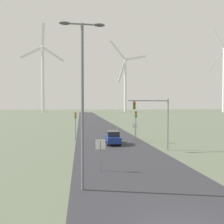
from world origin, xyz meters
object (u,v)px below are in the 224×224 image
at_px(car_approaching, 113,138).
at_px(wind_turbine_center, 125,79).
at_px(traffic_light_post_near_left, 76,120).
at_px(traffic_light_mast_overhead, 154,113).
at_px(stop_sign_near, 100,149).
at_px(streetlamp, 82,87).
at_px(stop_sign_far, 135,128).
at_px(wind_turbine_right, 224,74).
at_px(traffic_light_post_near_right, 136,120).
at_px(wind_turbine_left, 43,73).

relative_size(car_approaching, wind_turbine_center, 0.07).
relative_size(traffic_light_post_near_left, traffic_light_mast_overhead, 0.70).
relative_size(stop_sign_near, wind_turbine_center, 0.04).
distance_m(streetlamp, stop_sign_near, 6.19).
bearing_deg(stop_sign_far, car_approaching, -137.52).
xyz_separation_m(stop_sign_near, car_approaching, (2.80, 12.08, -0.89)).
xyz_separation_m(traffic_light_mast_overhead, wind_turbine_center, (30.11, 161.44, 23.65)).
xyz_separation_m(stop_sign_far, wind_turbine_center, (30.25, 152.79, 26.24)).
bearing_deg(wind_turbine_right, car_approaching, -129.80).
xyz_separation_m(traffic_light_post_near_left, traffic_light_post_near_right, (8.61, -3.42, 0.14)).
distance_m(traffic_light_post_near_left, wind_turbine_center, 159.26).
bearing_deg(stop_sign_far, wind_turbine_left, 104.63).
height_order(wind_turbine_left, wind_turbine_right, wind_turbine_right).
distance_m(stop_sign_near, wind_turbine_center, 174.63).
bearing_deg(traffic_light_post_near_left, stop_sign_near, -81.87).
distance_m(traffic_light_mast_overhead, car_approaching, 7.35).
distance_m(streetlamp, traffic_light_post_near_right, 18.72).
distance_m(car_approaching, wind_turbine_center, 162.53).
height_order(traffic_light_post_near_left, traffic_light_mast_overhead, traffic_light_mast_overhead).
bearing_deg(wind_turbine_right, stop_sign_near, -128.09).
height_order(streetlamp, wind_turbine_center, wind_turbine_center).
bearing_deg(stop_sign_near, wind_turbine_left, 100.82).
bearing_deg(traffic_light_mast_overhead, streetlamp, -127.66).
height_order(car_approaching, wind_turbine_center, wind_turbine_center).
relative_size(wind_turbine_left, wind_turbine_right, 0.99).
xyz_separation_m(stop_sign_near, wind_turbine_left, (-30.07, 157.33, 28.69)).
bearing_deg(wind_turbine_center, traffic_light_post_near_left, -104.53).
relative_size(traffic_light_post_near_right, wind_turbine_right, 0.06).
distance_m(stop_sign_far, wind_turbine_center, 157.95).
xyz_separation_m(traffic_light_post_near_left, traffic_light_mast_overhead, (9.35, -9.18, 1.27)).
bearing_deg(stop_sign_far, wind_turbine_center, 78.80).
xyz_separation_m(streetlamp, traffic_light_mast_overhead, (8.48, 10.99, -2.05)).
bearing_deg(stop_sign_near, wind_turbine_right, 51.91).
relative_size(stop_sign_far, traffic_light_post_near_left, 0.60).
distance_m(traffic_light_post_near_right, wind_turbine_center, 160.64).
bearing_deg(traffic_light_post_near_left, traffic_light_post_near_right, -21.68).
bearing_deg(wind_turbine_center, wind_turbine_left, -170.47).
bearing_deg(car_approaching, traffic_light_post_near_right, 13.56).
relative_size(stop_sign_near, traffic_light_post_near_right, 0.58).
relative_size(streetlamp, traffic_light_mast_overhead, 1.70).
relative_size(streetlamp, wind_turbine_left, 0.15).
bearing_deg(stop_sign_far, traffic_light_post_near_right, -101.69).
bearing_deg(traffic_light_post_near_left, wind_turbine_left, 101.13).
height_order(streetlamp, stop_sign_far, streetlamp).
bearing_deg(wind_turbine_center, stop_sign_near, -102.42).
distance_m(stop_sign_far, wind_turbine_left, 149.04).
height_order(traffic_light_post_near_right, traffic_light_mast_overhead, traffic_light_mast_overhead).
bearing_deg(traffic_light_mast_overhead, wind_turbine_center, 79.44).
xyz_separation_m(wind_turbine_left, wind_turbine_right, (145.94, -9.52, 1.00)).
distance_m(stop_sign_near, traffic_light_post_near_left, 16.56).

